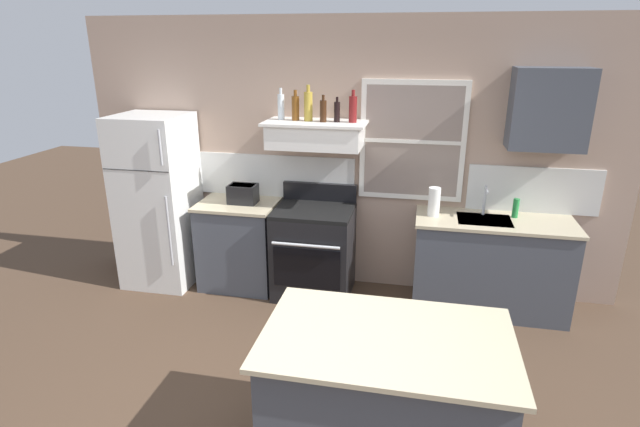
# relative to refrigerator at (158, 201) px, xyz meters

# --- Properties ---
(ground_plane) EXTENTS (16.00, 16.00, 0.00)m
(ground_plane) POSITION_rel_refrigerator_xyz_m (1.90, -1.84, -0.89)
(ground_plane) COLOR #4C3828
(back_wall) EXTENTS (5.40, 0.11, 2.70)m
(back_wall) POSITION_rel_refrigerator_xyz_m (1.93, 0.39, 0.47)
(back_wall) COLOR tan
(back_wall) RESTS_ON ground_plane
(refrigerator) EXTENTS (0.70, 0.72, 1.78)m
(refrigerator) POSITION_rel_refrigerator_xyz_m (0.00, 0.00, 0.00)
(refrigerator) COLOR white
(refrigerator) RESTS_ON ground_plane
(counter_left_of_stove) EXTENTS (0.79, 0.63, 0.91)m
(counter_left_of_stove) POSITION_rel_refrigerator_xyz_m (0.85, 0.06, -0.43)
(counter_left_of_stove) COLOR #474C56
(counter_left_of_stove) RESTS_ON ground_plane
(toaster) EXTENTS (0.30, 0.20, 0.19)m
(toaster) POSITION_rel_refrigerator_xyz_m (0.91, 0.06, 0.12)
(toaster) COLOR black
(toaster) RESTS_ON counter_left_of_stove
(stove_range) EXTENTS (0.76, 0.69, 1.09)m
(stove_range) POSITION_rel_refrigerator_xyz_m (1.65, 0.02, -0.42)
(stove_range) COLOR black
(stove_range) RESTS_ON ground_plane
(range_hood_shelf) EXTENTS (0.96, 0.52, 0.24)m
(range_hood_shelf) POSITION_rel_refrigerator_xyz_m (1.65, 0.12, 0.74)
(range_hood_shelf) COLOR white
(bottle_clear_tall) EXTENTS (0.06, 0.06, 0.30)m
(bottle_clear_tall) POSITION_rel_refrigerator_xyz_m (1.30, 0.17, 0.98)
(bottle_clear_tall) COLOR silver
(bottle_clear_tall) RESTS_ON range_hood_shelf
(bottle_amber_wine) EXTENTS (0.07, 0.07, 0.28)m
(bottle_amber_wine) POSITION_rel_refrigerator_xyz_m (1.45, 0.14, 0.98)
(bottle_amber_wine) COLOR brown
(bottle_amber_wine) RESTS_ON range_hood_shelf
(bottle_champagne_gold_foil) EXTENTS (0.08, 0.08, 0.33)m
(bottle_champagne_gold_foil) POSITION_rel_refrigerator_xyz_m (1.58, 0.13, 1.00)
(bottle_champagne_gold_foil) COLOR #B29333
(bottle_champagne_gold_foil) RESTS_ON range_hood_shelf
(bottle_brown_stout) EXTENTS (0.06, 0.06, 0.25)m
(bottle_brown_stout) POSITION_rel_refrigerator_xyz_m (1.73, 0.10, 0.96)
(bottle_brown_stout) COLOR #381E0F
(bottle_brown_stout) RESTS_ON range_hood_shelf
(bottle_balsamic_dark) EXTENTS (0.06, 0.06, 0.23)m
(bottle_balsamic_dark) POSITION_rel_refrigerator_xyz_m (1.85, 0.12, 0.95)
(bottle_balsamic_dark) COLOR black
(bottle_balsamic_dark) RESTS_ON range_hood_shelf
(bottle_red_label_wine) EXTENTS (0.07, 0.07, 0.30)m
(bottle_red_label_wine) POSITION_rel_refrigerator_xyz_m (2.00, 0.13, 0.98)
(bottle_red_label_wine) COLOR maroon
(bottle_red_label_wine) RESTS_ON range_hood_shelf
(counter_right_with_sink) EXTENTS (1.43, 0.63, 0.91)m
(counter_right_with_sink) POSITION_rel_refrigerator_xyz_m (3.35, 0.06, -0.43)
(counter_right_with_sink) COLOR #474C56
(counter_right_with_sink) RESTS_ON ground_plane
(sink_faucet) EXTENTS (0.03, 0.17, 0.28)m
(sink_faucet) POSITION_rel_refrigerator_xyz_m (3.25, 0.16, 0.20)
(sink_faucet) COLOR silver
(sink_faucet) RESTS_ON counter_right_with_sink
(paper_towel_roll) EXTENTS (0.11, 0.11, 0.27)m
(paper_towel_roll) POSITION_rel_refrigerator_xyz_m (2.79, 0.06, 0.16)
(paper_towel_roll) COLOR white
(paper_towel_roll) RESTS_ON counter_right_with_sink
(dish_soap_bottle) EXTENTS (0.06, 0.06, 0.18)m
(dish_soap_bottle) POSITION_rel_refrigerator_xyz_m (3.53, 0.16, 0.11)
(dish_soap_bottle) COLOR #268C3F
(dish_soap_bottle) RESTS_ON counter_right_with_sink
(kitchen_island) EXTENTS (1.40, 0.90, 0.91)m
(kitchen_island) POSITION_rel_refrigerator_xyz_m (2.53, -2.06, -0.43)
(kitchen_island) COLOR #474C56
(kitchen_island) RESTS_ON ground_plane
(upper_cabinet_right) EXTENTS (0.64, 0.32, 0.70)m
(upper_cabinet_right) POSITION_rel_refrigerator_xyz_m (3.70, 0.20, 1.01)
(upper_cabinet_right) COLOR #474C56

